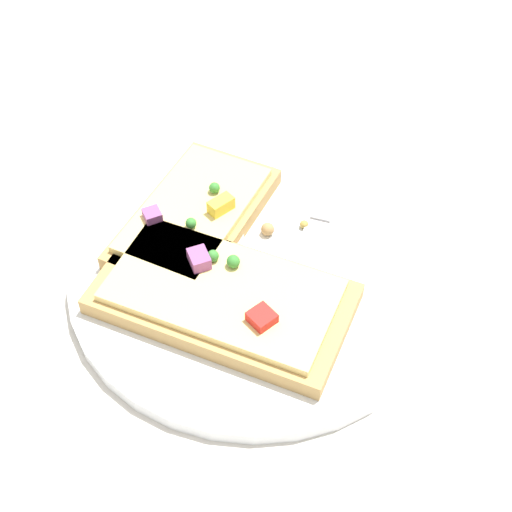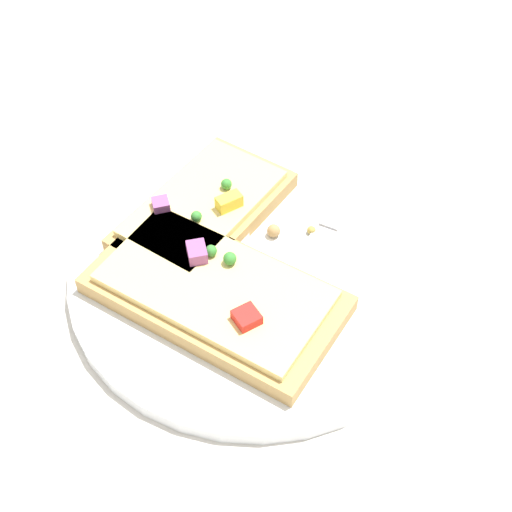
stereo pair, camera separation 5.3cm
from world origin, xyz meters
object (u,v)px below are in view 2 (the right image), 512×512
object	(u,v)px
knife	(324,236)
pizza_slice_corner	(204,209)
plate	(256,270)
fork	(238,239)
pizza_slice_main	(216,292)

from	to	relation	value
knife	pizza_slice_corner	distance (m)	0.10
knife	plate	bearing A→B (deg)	-36.11
plate	fork	world-z (taller)	fork
fork	pizza_slice_corner	distance (m)	0.04
pizza_slice_main	pizza_slice_corner	bearing A→B (deg)	130.07
pizza_slice_main	pizza_slice_corner	world-z (taller)	same
pizza_slice_main	plate	bearing A→B (deg)	81.35
plate	pizza_slice_corner	distance (m)	0.07
pizza_slice_main	fork	bearing A→B (deg)	107.58
knife	pizza_slice_main	size ratio (longest dim) A/B	0.89
pizza_slice_corner	knife	bearing A→B (deg)	111.05
fork	plate	bearing A→B (deg)	56.34
fork	pizza_slice_main	distance (m)	0.06
plate	pizza_slice_corner	world-z (taller)	pizza_slice_corner
fork	knife	world-z (taller)	knife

